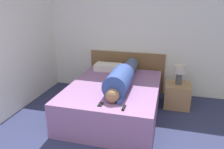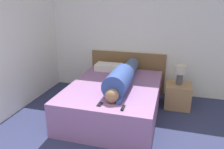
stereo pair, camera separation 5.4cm
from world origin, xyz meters
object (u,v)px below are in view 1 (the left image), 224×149
bed (114,99)px  cell_phone (101,104)px  pillow_near_headboard (108,67)px  tv_remote (124,108)px  nightstand (177,95)px  table_lamp (180,72)px  person_lying (122,77)px

bed → cell_phone: 0.88m
pillow_near_headboard → tv_remote: bearing=-66.9°
nightstand → cell_phone: (-1.15, -1.45, 0.35)m
table_lamp → cell_phone: bearing=-128.4°
bed → cell_phone: cell_phone is taller
person_lying → tv_remote: size_ratio=12.11×
person_lying → bed: bearing=173.6°
bed → person_lying: person_lying is taller
tv_remote → table_lamp: bearing=61.9°
nightstand → pillow_near_headboard: pillow_near_headboard is taller
pillow_near_headboard → tv_remote: (0.71, -1.66, -0.06)m
person_lying → tv_remote: bearing=-76.2°
pillow_near_headboard → tv_remote: pillow_near_headboard is taller
bed → person_lying: bearing=-6.4°
bed → pillow_near_headboard: 0.95m
cell_phone → pillow_near_headboard: bearing=102.1°
nightstand → person_lying: bearing=-147.3°
person_lying → cell_phone: size_ratio=13.97×
tv_remote → cell_phone: (-0.36, 0.03, -0.01)m
person_lying → nightstand: bearing=32.7°
bed → table_lamp: table_lamp is taller
nightstand → table_lamp: 0.49m
nightstand → person_lying: person_lying is taller
pillow_near_headboard → cell_phone: size_ratio=4.32×
bed → person_lying: 0.49m
table_lamp → person_lying: bearing=-147.3°
bed → pillow_near_headboard: pillow_near_headboard is taller
person_lying → pillow_near_headboard: bearing=121.4°
bed → table_lamp: bearing=28.4°
person_lying → tv_remote: person_lying is taller
table_lamp → tv_remote: table_lamp is taller
nightstand → table_lamp: table_lamp is taller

